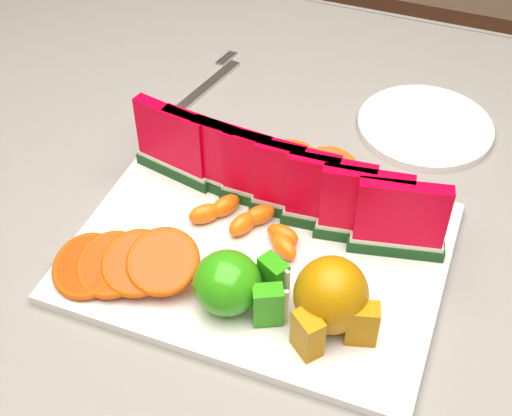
% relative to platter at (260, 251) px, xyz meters
% --- Properties ---
extents(table, '(1.40, 0.90, 0.75)m').
position_rel_platter_xyz_m(table, '(-0.04, 0.06, -0.11)').
color(table, '#442516').
rests_on(table, ground).
extents(tablecloth, '(1.53, 1.03, 0.20)m').
position_rel_platter_xyz_m(tablecloth, '(-0.04, 0.06, -0.05)').
color(tablecloth, gray).
rests_on(tablecloth, table).
extents(platter, '(0.40, 0.30, 0.01)m').
position_rel_platter_xyz_m(platter, '(0.00, 0.00, 0.00)').
color(platter, silver).
rests_on(platter, tablecloth).
extents(apple_cluster, '(0.10, 0.08, 0.06)m').
position_rel_platter_xyz_m(apple_cluster, '(0.00, -0.08, 0.04)').
color(apple_cluster, '#298917').
rests_on(apple_cluster, platter).
extents(pear_cluster, '(0.10, 0.10, 0.08)m').
position_rel_platter_xyz_m(pear_cluster, '(0.10, -0.07, 0.04)').
color(pear_cluster, '#A55C09').
rests_on(pear_cluster, platter).
extents(side_plate, '(0.22, 0.22, 0.01)m').
position_rel_platter_xyz_m(side_plate, '(0.13, 0.29, -0.00)').
color(side_plate, silver).
rests_on(side_plate, tablecloth).
extents(fork, '(0.05, 0.19, 0.00)m').
position_rel_platter_xyz_m(fork, '(-0.19, 0.27, -0.00)').
color(fork, silver).
rests_on(fork, tablecloth).
extents(watermelon_row, '(0.39, 0.07, 0.10)m').
position_rel_platter_xyz_m(watermelon_row, '(-0.00, 0.06, 0.05)').
color(watermelon_row, '#103B15').
rests_on(watermelon_row, platter).
extents(orange_fan_front, '(0.17, 0.11, 0.05)m').
position_rel_platter_xyz_m(orange_fan_front, '(-0.12, -0.09, 0.03)').
color(orange_fan_front, '#CE5D08').
rests_on(orange_fan_front, platter).
extents(orange_fan_back, '(0.23, 0.09, 0.04)m').
position_rel_platter_xyz_m(orange_fan_back, '(-0.03, 0.12, 0.02)').
color(orange_fan_back, '#CE5D08').
rests_on(orange_fan_back, platter).
extents(tangerine_segments, '(0.14, 0.08, 0.02)m').
position_rel_platter_xyz_m(tangerine_segments, '(-0.02, 0.02, 0.02)').
color(tangerine_segments, orange).
rests_on(tangerine_segments, platter).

